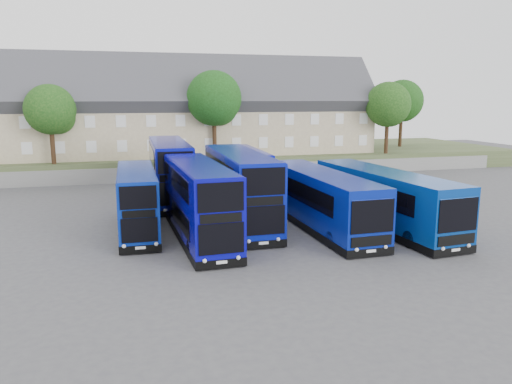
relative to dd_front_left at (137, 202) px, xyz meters
The scene contains 15 objects.
ground 8.45m from the dd_front_left, 34.81° to the right, with size 120.00×120.00×0.00m, color #47464B.
retaining_wall 20.48m from the dd_front_left, 70.71° to the left, with size 70.00×0.40×1.50m, color slate.
earth_bank 30.09m from the dd_front_left, 77.02° to the left, with size 80.00×20.00×2.00m, color #404D2B.
terrace_row 26.00m from the dd_front_left, 81.55° to the left, with size 48.00×10.40×11.20m.
dd_front_left is the anchor object (origin of this frame).
dd_front_mid 4.45m from the dd_front_left, 37.89° to the right, with size 3.05×11.50×4.53m.
dd_front_right 6.70m from the dd_front_left, ahead, with size 2.89×12.09×4.79m.
dd_rear_left 9.79m from the dd_front_left, 72.67° to the left, with size 3.03×12.27×4.86m.
dd_rear_right 13.85m from the dd_front_left, 46.20° to the left, with size 2.51×10.00×3.95m.
coach_east_a 11.68m from the dd_front_left, ahead, with size 3.17×13.45×3.66m.
coach_east_b 15.81m from the dd_front_left, 10.65° to the right, with size 4.03×13.70×3.70m.
tree_west 22.20m from the dd_front_left, 109.19° to the left, with size 4.80×4.80×7.65m.
tree_mid 23.53m from the dd_front_left, 66.93° to the left, with size 5.76×5.76×9.18m.
tree_east 35.80m from the dd_front_left, 35.22° to the left, with size 5.12×5.12×8.16m.
tree_far 44.75m from the dd_front_left, 38.13° to the left, with size 5.44×5.44×8.67m.
Camera 1 is at (-7.47, -26.74, 8.35)m, focal length 35.00 mm.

